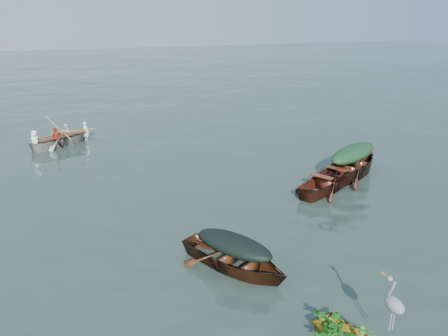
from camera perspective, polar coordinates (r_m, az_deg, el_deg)
The scene contains 12 objects.
ground at distance 11.74m, azimuth 11.76°, elevation -7.49°, with size 140.00×140.00×0.00m, color #2B3D35.
dark_covered_boat at distance 9.76m, azimuth 1.29°, elevation -12.96°, with size 1.29×3.48×0.85m, color #4F2412.
green_tarp_boat at distance 15.57m, azimuth 16.24°, elevation -1.07°, with size 1.50×4.84×1.16m, color #481A10.
open_wooden_boat at distance 14.27m, azimuth 13.50°, elevation -2.69°, with size 1.27×4.09×0.93m, color #531D14.
rowed_boat at distance 19.79m, azimuth -20.32°, elevation 2.79°, with size 1.15×3.83×0.89m, color beige.
dark_tarp_cover at distance 9.44m, azimuth 1.32°, elevation -9.73°, with size 0.71×1.91×0.40m, color black.
green_tarp_cover at distance 15.31m, azimuth 16.53°, elevation 1.88°, with size 0.83×2.66×0.52m, color #183B20.
thwart_benches at distance 14.10m, azimuth 13.66°, elevation -0.85°, with size 0.76×2.04×0.04m, color #512513, non-canonical shape.
heron at distance 7.71m, azimuth 21.23°, elevation -17.10°, with size 0.28×0.40×0.92m, color gray, non-canonical shape.
dinghy_weeds at distance 7.73m, azimuth 15.51°, elevation -17.76°, with size 0.70×0.90×0.60m, color #1B661A.
rowers at distance 19.59m, azimuth -20.60°, elevation 5.10°, with size 1.03×2.68×0.76m, color white.
oars at distance 19.67m, azimuth -20.48°, elevation 4.11°, with size 2.60×0.60×0.06m, color olive, non-canonical shape.
Camera 1 is at (-6.09, -8.58, 5.20)m, focal length 35.00 mm.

